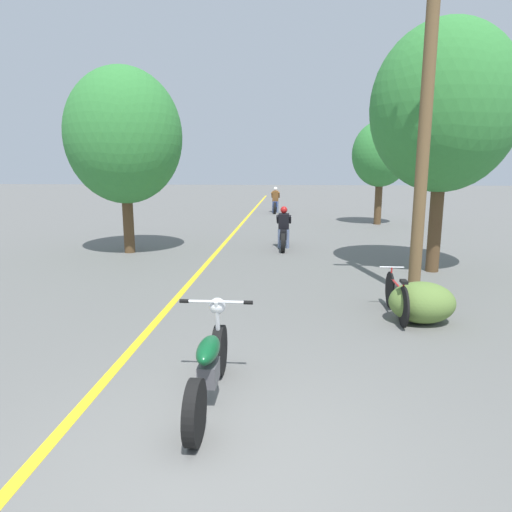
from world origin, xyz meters
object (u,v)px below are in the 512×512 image
object	(u,v)px
roadside_tree_right_far	(381,155)
roadside_tree_left	(124,136)
utility_pole	(425,127)
roadside_tree_right_near	(444,108)
motorcycle_rider_far	(275,203)
motorcycle_rider_lead	(284,232)
motorcycle_foreground	(209,365)
bicycle_parked	(396,296)

from	to	relation	value
roadside_tree_right_far	roadside_tree_left	xyz separation A→B (m)	(-8.84, -7.58, 0.36)
utility_pole	roadside_tree_right_near	distance (m)	2.67
roadside_tree_left	motorcycle_rider_far	xyz separation A→B (m)	(4.02, 12.51, -2.92)
roadside_tree_right_near	roadside_tree_right_far	world-z (taller)	roadside_tree_right_near
motorcycle_rider_lead	motorcycle_rider_far	bearing A→B (deg)	93.44
motorcycle_foreground	motorcycle_rider_lead	xyz separation A→B (m)	(0.64, 9.88, 0.07)
roadside_tree_left	motorcycle_rider_far	bearing A→B (deg)	72.19
roadside_tree_right_near	bicycle_parked	bearing A→B (deg)	-114.82
motorcycle_rider_lead	roadside_tree_left	bearing A→B (deg)	-166.30
motorcycle_foreground	motorcycle_rider_far	xyz separation A→B (m)	(-0.04, 21.25, 0.10)
roadside_tree_right_near	roadside_tree_right_far	distance (m)	9.51
roadside_tree_right_near	roadside_tree_left	world-z (taller)	roadside_tree_right_near
roadside_tree_right_far	motorcycle_rider_lead	xyz separation A→B (m)	(-4.14, -6.43, -2.59)
bicycle_parked	motorcycle_foreground	bearing A→B (deg)	-130.86
roadside_tree_right_far	bicycle_parked	bearing A→B (deg)	-98.79
utility_pole	motorcycle_rider_lead	xyz separation A→B (m)	(-2.75, 5.40, -2.82)
motorcycle_rider_far	motorcycle_rider_lead	bearing A→B (deg)	-86.56
utility_pole	motorcycle_rider_lead	distance (m)	6.68
roadside_tree_right_far	utility_pole	bearing A→B (deg)	-96.71
roadside_tree_left	motorcycle_foreground	distance (m)	10.10
roadside_tree_right_far	motorcycle_foreground	size ratio (longest dim) A/B	2.14
roadside_tree_left	roadside_tree_right_far	bearing A→B (deg)	40.61
roadside_tree_right_far	bicycle_parked	world-z (taller)	roadside_tree_right_far
roadside_tree_left	motorcycle_rider_lead	world-z (taller)	roadside_tree_left
utility_pole	bicycle_parked	bearing A→B (deg)	-116.11
utility_pole	motorcycle_rider_far	bearing A→B (deg)	101.57
motorcycle_rider_lead	motorcycle_rider_far	size ratio (longest dim) A/B	1.00
roadside_tree_left	motorcycle_rider_far	size ratio (longest dim) A/B	2.56
motorcycle_foreground	bicycle_parked	distance (m)	4.21
roadside_tree_right_near	roadside_tree_right_far	bearing A→B (deg)	87.99
utility_pole	roadside_tree_right_far	bearing A→B (deg)	83.29
utility_pole	motorcycle_rider_far	world-z (taller)	utility_pole
roadside_tree_right_near	motorcycle_foreground	world-z (taller)	roadside_tree_right_near
roadside_tree_right_near	motorcycle_foreground	bearing A→B (deg)	-123.00
roadside_tree_right_far	bicycle_parked	size ratio (longest dim) A/B	2.61
roadside_tree_right_near	motorcycle_rider_far	xyz separation A→B (m)	(-4.49, 14.39, -3.41)
motorcycle_foreground	bicycle_parked	xyz separation A→B (m)	(2.75, 3.18, -0.07)
roadside_tree_right_far	roadside_tree_left	distance (m)	11.65
roadside_tree_left	bicycle_parked	bearing A→B (deg)	-39.22
roadside_tree_left	motorcycle_rider_lead	xyz separation A→B (m)	(4.70, 1.15, -2.95)
utility_pole	motorcycle_rider_lead	world-z (taller)	utility_pole
roadside_tree_right_far	motorcycle_foreground	bearing A→B (deg)	-106.34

